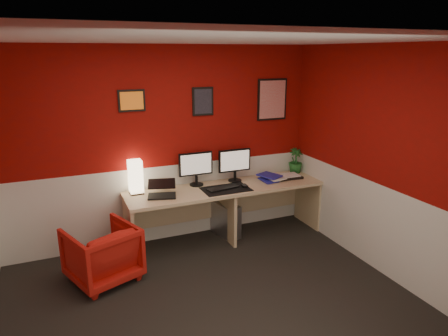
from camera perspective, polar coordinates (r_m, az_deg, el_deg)
ground at (r=4.13m, az=-1.24°, el=-19.54°), size 4.00×3.50×0.01m
ceiling at (r=3.36m, az=-1.50°, el=17.69°), size 4.00×3.50×0.01m
wall_back at (r=5.16m, az=-8.54°, el=2.96°), size 4.00×0.01×2.50m
wall_front at (r=2.18m, az=16.65°, el=-16.76°), size 4.00×0.01×2.50m
wall_right at (r=4.64m, az=22.28°, el=0.44°), size 0.01×3.50×2.50m
wainscot_back at (r=5.37m, az=-8.19°, el=-4.86°), size 4.00×0.01×1.00m
wainscot_right at (r=4.88m, az=21.30°, el=-8.08°), size 0.01×3.50×1.00m
desk at (r=5.34m, az=0.34°, el=-6.39°), size 2.60×0.65×0.73m
shoji_lamp at (r=5.03m, az=-12.39°, el=-1.36°), size 0.16×0.16×0.40m
laptop at (r=4.88m, az=-8.82°, el=-2.82°), size 0.38×0.31×0.22m
monitor_left at (r=5.20m, az=-3.96°, el=0.61°), size 0.45×0.06×0.58m
monitor_right at (r=5.36m, az=1.57°, el=1.10°), size 0.45×0.06×0.58m
desk_mat at (r=5.11m, az=0.28°, el=-3.00°), size 0.60×0.38×0.01m
keyboard at (r=5.12m, az=-0.16°, el=-2.85°), size 0.44×0.21×0.02m
mouse at (r=5.19m, az=2.90°, el=-2.53°), size 0.06×0.10×0.03m
book_bottom at (r=5.42m, az=5.40°, el=-1.85°), size 0.20×0.26×0.02m
book_middle at (r=5.46m, az=6.03°, el=-1.44°), size 0.24×0.32×0.02m
book_top at (r=5.40m, az=5.71°, el=-1.34°), size 0.32×0.36×0.03m
zen_tray at (r=5.65m, az=9.03°, el=-1.22°), size 0.36×0.27×0.03m
potted_plant at (r=5.86m, az=10.07°, el=1.03°), size 0.21×0.21×0.36m
pc_tower at (r=5.50m, az=0.23°, el=-7.25°), size 0.29×0.48×0.45m
armchair at (r=4.64m, az=-16.82°, el=-11.50°), size 0.87×0.88×0.62m
art_left at (r=4.97m, az=-12.92°, el=9.27°), size 0.32×0.02×0.26m
art_center at (r=5.20m, az=-3.01°, el=9.39°), size 0.28×0.02×0.36m
art_right at (r=5.63m, az=6.81°, el=9.60°), size 0.44×0.02×0.56m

